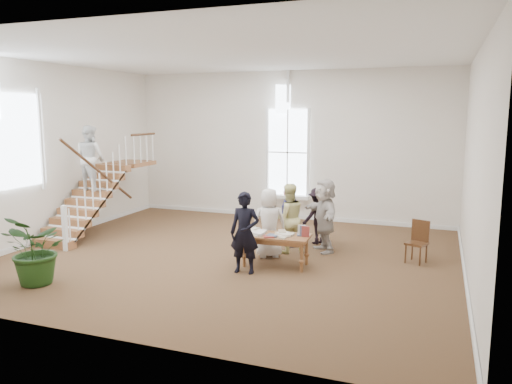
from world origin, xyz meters
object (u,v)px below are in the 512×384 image
at_px(library_table, 274,238).
at_px(side_chair, 418,239).
at_px(elderly_woman, 269,223).
at_px(woman_cluster_b, 318,216).
at_px(police_officer, 245,233).
at_px(person_yellow, 288,218).
at_px(woman_cluster_a, 290,215).
at_px(woman_cluster_c, 325,215).
at_px(floor_plant, 37,250).

relative_size(library_table, side_chair, 1.60).
height_order(elderly_woman, woman_cluster_b, elderly_woman).
height_order(police_officer, side_chair, police_officer).
bearing_deg(person_yellow, police_officer, 43.15).
distance_m(woman_cluster_a, woman_cluster_b, 0.75).
xyz_separation_m(person_yellow, woman_cluster_c, (0.77, 0.39, 0.05)).
distance_m(police_officer, woman_cluster_c, 2.44).
bearing_deg(library_table, person_yellow, 88.15).
bearing_deg(elderly_woman, woman_cluster_c, -165.35).
xyz_separation_m(woman_cluster_a, side_chair, (3.02, -0.35, -0.26)).
bearing_deg(floor_plant, person_yellow, 44.72).
bearing_deg(woman_cluster_c, elderly_woman, -82.43).
relative_size(library_table, woman_cluster_a, 0.96).
distance_m(woman_cluster_a, floor_plant, 5.73).
bearing_deg(woman_cluster_a, elderly_woman, -178.91).
relative_size(police_officer, woman_cluster_a, 1.09).
distance_m(police_officer, woman_cluster_b, 2.92).
relative_size(elderly_woman, woman_cluster_c, 0.91).
height_order(floor_plant, side_chair, floor_plant).
bearing_deg(police_officer, elderly_woman, 80.77).
xyz_separation_m(police_officer, woman_cluster_c, (1.17, 2.14, 0.03)).
relative_size(library_table, floor_plant, 1.09).
relative_size(elderly_woman, woman_cluster_b, 1.11).
bearing_deg(person_yellow, woman_cluster_b, -148.48).
bearing_deg(person_yellow, woman_cluster_a, -111.76).
xyz_separation_m(woman_cluster_a, woman_cluster_b, (0.60, 0.45, -0.06)).
bearing_deg(woman_cluster_a, library_table, -164.74).
xyz_separation_m(library_table, police_officer, (-0.42, -0.65, 0.24)).
bearing_deg(person_yellow, elderly_woman, 25.06).
bearing_deg(floor_plant, police_officer, 30.76).
height_order(library_table, elderly_woman, elderly_woman).
distance_m(police_officer, person_yellow, 1.80).
relative_size(elderly_woman, woman_cluster_a, 1.03).
bearing_deg(library_table, elderly_woman, 115.24).
bearing_deg(person_yellow, library_table, 57.31).
height_order(police_officer, person_yellow, police_officer).
bearing_deg(woman_cluster_a, floor_plant, 149.92).
xyz_separation_m(library_table, woman_cluster_b, (0.45, 2.14, 0.11)).
height_order(elderly_woman, woman_cluster_a, elderly_woman).
xyz_separation_m(police_officer, person_yellow, (0.40, 1.75, -0.02)).
xyz_separation_m(woman_cluster_c, side_chair, (2.12, -0.15, -0.36)).
height_order(police_officer, floor_plant, police_officer).
height_order(police_officer, elderly_woman, police_officer).
relative_size(police_officer, woman_cluster_c, 0.96).
bearing_deg(side_chair, floor_plant, -127.53).
bearing_deg(police_officer, side_chair, 26.45).
bearing_deg(library_table, woman_cluster_c, 60.18).
distance_m(woman_cluster_a, side_chair, 3.05).
height_order(person_yellow, woman_cluster_c, woman_cluster_c).
relative_size(police_officer, woman_cluster_b, 1.18).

